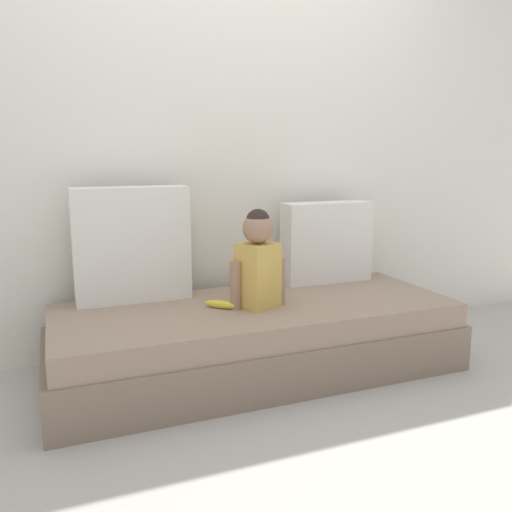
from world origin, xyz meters
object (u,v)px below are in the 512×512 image
object	(u,v)px
throw_pillow_left	(132,245)
toddler	(258,260)
throw_pillow_right	(327,242)
banana	(220,304)
couch	(257,338)

from	to	relation	value
throw_pillow_left	toddler	distance (m)	0.66
throw_pillow_left	throw_pillow_right	distance (m)	1.14
throw_pillow_right	toddler	bearing A→B (deg)	-149.30
banana	throw_pillow_right	bearing A→B (deg)	22.03
couch	throw_pillow_left	size ratio (longest dim) A/B	3.51
couch	throw_pillow_right	world-z (taller)	throw_pillow_right
throw_pillow_left	banana	size ratio (longest dim) A/B	3.46
throw_pillow_left	banana	xyz separation A→B (m)	(0.37, -0.31, -0.27)
throw_pillow_right	banana	distance (m)	0.85
toddler	banana	size ratio (longest dim) A/B	2.88
banana	throw_pillow_left	bearing A→B (deg)	140.48
couch	toddler	bearing A→B (deg)	-102.60
throw_pillow_left	toddler	xyz separation A→B (m)	(0.56, -0.34, -0.06)
banana	toddler	bearing A→B (deg)	-10.23
throw_pillow_left	throw_pillow_right	world-z (taller)	throw_pillow_left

